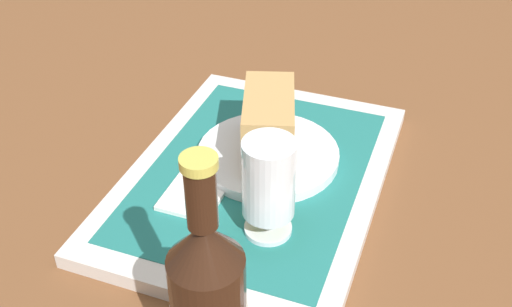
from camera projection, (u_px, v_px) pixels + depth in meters
The scene contains 7 objects.
ground_plane at pixel (256, 184), 0.82m from camera, with size 3.00×3.00×0.00m, color brown.
tray at pixel (256, 178), 0.81m from camera, with size 0.44×0.32×0.02m, color silver.
placemat at pixel (256, 171), 0.81m from camera, with size 0.38×0.27×0.00m, color #1E6B66.
plate at pixel (268, 155), 0.82m from camera, with size 0.19×0.19×0.01m, color white.
sandwich at pixel (269, 125), 0.79m from camera, with size 0.14×0.10×0.08m.
beer_glass at pixel (269, 186), 0.68m from camera, with size 0.06×0.06×0.12m.
napkin_folded at pixel (196, 192), 0.77m from camera, with size 0.09×0.07×0.01m, color white.
Camera 1 is at (0.59, 0.22, 0.52)m, focal length 43.02 mm.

